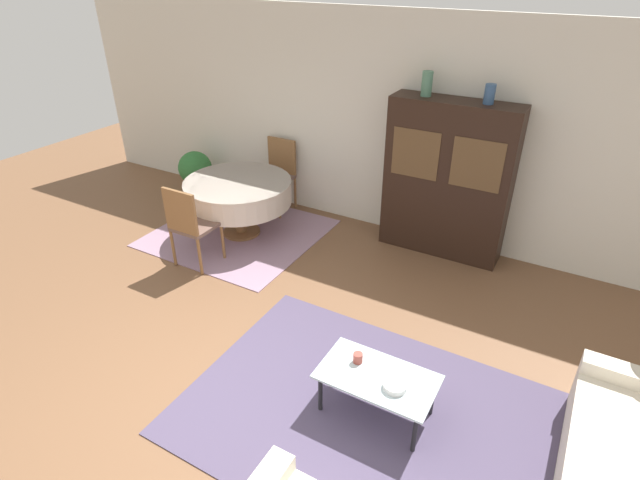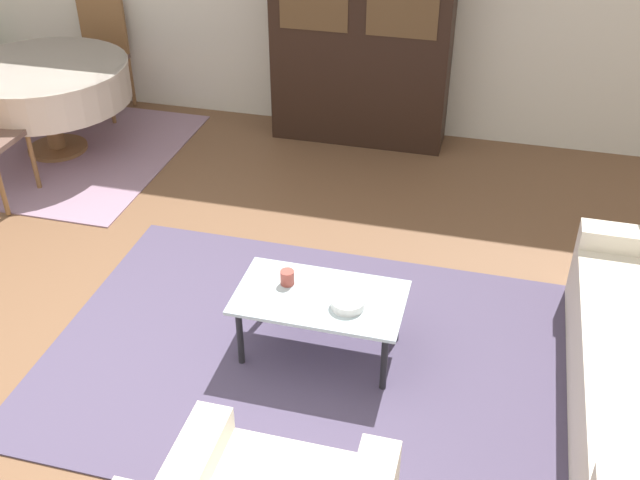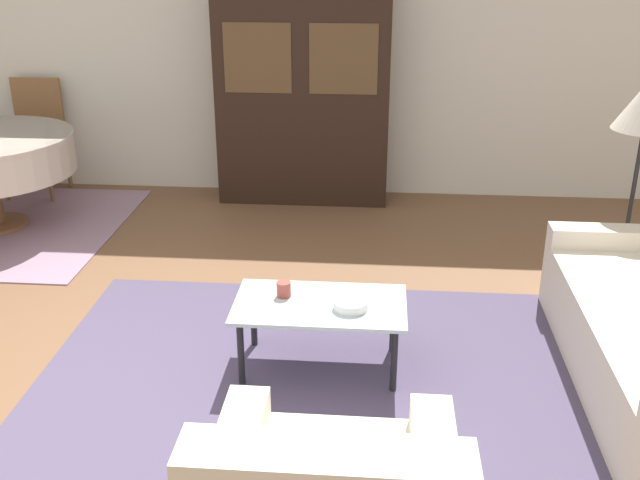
{
  "view_description": "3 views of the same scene",
  "coord_description": "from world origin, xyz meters",
  "px_view_note": "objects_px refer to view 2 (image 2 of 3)",
  "views": [
    {
      "loc": [
        2.13,
        -2.0,
        3.18
      ],
      "look_at": [
        0.2,
        1.4,
        0.95
      ],
      "focal_mm": 28.0,
      "sensor_mm": 36.0,
      "label": 1
    },
    {
      "loc": [
        1.92,
        -2.39,
        2.83
      ],
      "look_at": [
        1.13,
        0.65,
        0.75
      ],
      "focal_mm": 42.0,
      "sensor_mm": 36.0,
      "label": 2
    },
    {
      "loc": [
        1.42,
        -2.82,
        2.2
      ],
      "look_at": [
        1.13,
        0.65,
        0.75
      ],
      "focal_mm": 42.0,
      "sensor_mm": 36.0,
      "label": 3
    }
  ],
  "objects_px": {
    "display_cabinet": "(362,32)",
    "bowl": "(348,303)",
    "cup": "(287,277)",
    "dining_table": "(44,83)",
    "dining_chair_far": "(100,49)",
    "coffee_table": "(320,302)"
  },
  "relations": [
    {
      "from": "coffee_table",
      "to": "cup",
      "type": "xyz_separation_m",
      "value": [
        -0.2,
        0.06,
        0.08
      ]
    },
    {
      "from": "coffee_table",
      "to": "bowl",
      "type": "height_order",
      "value": "bowl"
    },
    {
      "from": "cup",
      "to": "dining_table",
      "type": "bearing_deg",
      "value": 144.89
    },
    {
      "from": "display_cabinet",
      "to": "dining_table",
      "type": "relative_size",
      "value": 1.37
    },
    {
      "from": "dining_table",
      "to": "bowl",
      "type": "distance_m",
      "value": 3.47
    },
    {
      "from": "display_cabinet",
      "to": "cup",
      "type": "xyz_separation_m",
      "value": [
        0.17,
        -2.67,
        -0.49
      ]
    },
    {
      "from": "cup",
      "to": "bowl",
      "type": "xyz_separation_m",
      "value": [
        0.36,
        -0.11,
        -0.02
      ]
    },
    {
      "from": "display_cabinet",
      "to": "dining_chair_far",
      "type": "relative_size",
      "value": 1.86
    },
    {
      "from": "coffee_table",
      "to": "bowl",
      "type": "bearing_deg",
      "value": -17.53
    },
    {
      "from": "display_cabinet",
      "to": "bowl",
      "type": "bearing_deg",
      "value": -79.23
    },
    {
      "from": "dining_chair_far",
      "to": "cup",
      "type": "height_order",
      "value": "dining_chair_far"
    },
    {
      "from": "dining_table",
      "to": "dining_chair_far",
      "type": "relative_size",
      "value": 1.36
    },
    {
      "from": "dining_table",
      "to": "coffee_table",
      "type": "bearing_deg",
      "value": -34.0
    },
    {
      "from": "bowl",
      "to": "display_cabinet",
      "type": "bearing_deg",
      "value": 100.77
    },
    {
      "from": "display_cabinet",
      "to": "dining_table",
      "type": "bearing_deg",
      "value": -159.44
    },
    {
      "from": "coffee_table",
      "to": "display_cabinet",
      "type": "xyz_separation_m",
      "value": [
        -0.37,
        2.74,
        0.57
      ]
    },
    {
      "from": "coffee_table",
      "to": "dining_chair_far",
      "type": "height_order",
      "value": "dining_chair_far"
    },
    {
      "from": "display_cabinet",
      "to": "bowl",
      "type": "distance_m",
      "value": 2.88
    },
    {
      "from": "dining_table",
      "to": "cup",
      "type": "distance_m",
      "value": 3.11
    },
    {
      "from": "dining_table",
      "to": "cup",
      "type": "bearing_deg",
      "value": -35.11
    },
    {
      "from": "dining_chair_far",
      "to": "bowl",
      "type": "bearing_deg",
      "value": 136.09
    },
    {
      "from": "dining_chair_far",
      "to": "bowl",
      "type": "relative_size",
      "value": 5.57
    }
  ]
}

